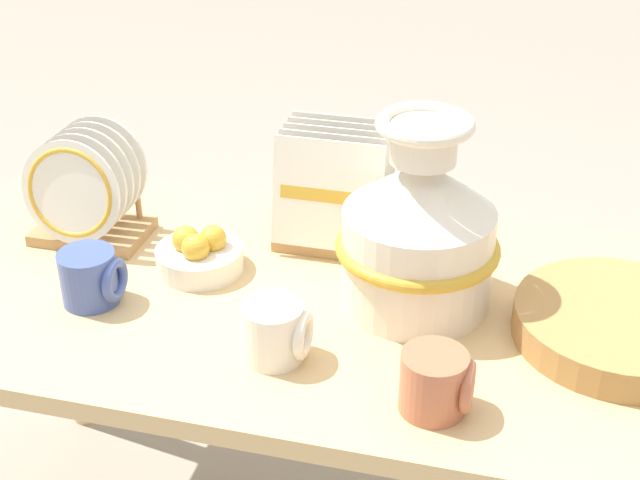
{
  "coord_description": "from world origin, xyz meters",
  "views": [
    {
      "loc": [
        0.32,
        -1.26,
        1.55
      ],
      "look_at": [
        0.0,
        0.0,
        0.81
      ],
      "focal_mm": 50.0,
      "sensor_mm": 36.0,
      "label": 1
    }
  ],
  "objects_px": {
    "mug_cobalt_glaze": "(92,278)",
    "dish_rack_square_plates": "(335,199)",
    "dish_rack_round_plates": "(86,196)",
    "ceramic_vase": "(418,229)",
    "mug_cream_glaze": "(276,332)",
    "mug_terracotta_glaze": "(437,383)",
    "fruit_bowl": "(199,254)",
    "wicker_charger_stack": "(619,325)"
  },
  "relations": [
    {
      "from": "fruit_bowl",
      "to": "dish_rack_round_plates",
      "type": "bearing_deg",
      "value": 166.87
    },
    {
      "from": "ceramic_vase",
      "to": "dish_rack_square_plates",
      "type": "bearing_deg",
      "value": 137.22
    },
    {
      "from": "ceramic_vase",
      "to": "mug_cream_glaze",
      "type": "height_order",
      "value": "ceramic_vase"
    },
    {
      "from": "wicker_charger_stack",
      "to": "ceramic_vase",
      "type": "bearing_deg",
      "value": 175.18
    },
    {
      "from": "ceramic_vase",
      "to": "dish_rack_round_plates",
      "type": "xyz_separation_m",
      "value": [
        -0.64,
        0.06,
        -0.05
      ]
    },
    {
      "from": "ceramic_vase",
      "to": "mug_cream_glaze",
      "type": "xyz_separation_m",
      "value": [
        -0.18,
        -0.21,
        -0.09
      ]
    },
    {
      "from": "dish_rack_square_plates",
      "to": "fruit_bowl",
      "type": "xyz_separation_m",
      "value": [
        -0.21,
        -0.16,
        -0.06
      ]
    },
    {
      "from": "mug_cobalt_glaze",
      "to": "mug_terracotta_glaze",
      "type": "xyz_separation_m",
      "value": [
        0.61,
        -0.13,
        0.0
      ]
    },
    {
      "from": "ceramic_vase",
      "to": "mug_cobalt_glaze",
      "type": "height_order",
      "value": "ceramic_vase"
    },
    {
      "from": "ceramic_vase",
      "to": "mug_cream_glaze",
      "type": "bearing_deg",
      "value": -131.2
    },
    {
      "from": "mug_cobalt_glaze",
      "to": "dish_rack_square_plates",
      "type": "bearing_deg",
      "value": 41.05
    },
    {
      "from": "ceramic_vase",
      "to": "wicker_charger_stack",
      "type": "bearing_deg",
      "value": -4.82
    },
    {
      "from": "wicker_charger_stack",
      "to": "mug_cream_glaze",
      "type": "relative_size",
      "value": 3.17
    },
    {
      "from": "wicker_charger_stack",
      "to": "mug_cobalt_glaze",
      "type": "distance_m",
      "value": 0.88
    },
    {
      "from": "ceramic_vase",
      "to": "wicker_charger_stack",
      "type": "height_order",
      "value": "ceramic_vase"
    },
    {
      "from": "mug_cream_glaze",
      "to": "ceramic_vase",
      "type": "bearing_deg",
      "value": 48.8
    },
    {
      "from": "mug_cream_glaze",
      "to": "wicker_charger_stack",
      "type": "bearing_deg",
      "value": 19.32
    },
    {
      "from": "dish_rack_square_plates",
      "to": "dish_rack_round_plates",
      "type": "bearing_deg",
      "value": -167.08
    },
    {
      "from": "dish_rack_square_plates",
      "to": "fruit_bowl",
      "type": "height_order",
      "value": "dish_rack_square_plates"
    },
    {
      "from": "dish_rack_square_plates",
      "to": "mug_cream_glaze",
      "type": "distance_m",
      "value": 0.38
    },
    {
      "from": "dish_rack_round_plates",
      "to": "mug_terracotta_glaze",
      "type": "xyz_separation_m",
      "value": [
        0.72,
        -0.34,
        -0.04
      ]
    },
    {
      "from": "mug_terracotta_glaze",
      "to": "fruit_bowl",
      "type": "height_order",
      "value": "mug_terracotta_glaze"
    },
    {
      "from": "ceramic_vase",
      "to": "dish_rack_round_plates",
      "type": "bearing_deg",
      "value": 174.31
    },
    {
      "from": "dish_rack_square_plates",
      "to": "wicker_charger_stack",
      "type": "xyz_separation_m",
      "value": [
        0.52,
        -0.2,
        -0.06
      ]
    },
    {
      "from": "fruit_bowl",
      "to": "mug_cream_glaze",
      "type": "bearing_deg",
      "value": -45.72
    },
    {
      "from": "dish_rack_square_plates",
      "to": "mug_terracotta_glaze",
      "type": "height_order",
      "value": "dish_rack_square_plates"
    },
    {
      "from": "ceramic_vase",
      "to": "mug_cream_glaze",
      "type": "relative_size",
      "value": 3.19
    },
    {
      "from": "dish_rack_round_plates",
      "to": "wicker_charger_stack",
      "type": "relative_size",
      "value": 0.65
    },
    {
      "from": "dish_rack_round_plates",
      "to": "dish_rack_square_plates",
      "type": "distance_m",
      "value": 0.47
    },
    {
      "from": "dish_rack_round_plates",
      "to": "fruit_bowl",
      "type": "distance_m",
      "value": 0.26
    },
    {
      "from": "mug_cobalt_glaze",
      "to": "mug_terracotta_glaze",
      "type": "bearing_deg",
      "value": -12.5
    },
    {
      "from": "dish_rack_round_plates",
      "to": "dish_rack_square_plates",
      "type": "bearing_deg",
      "value": 12.92
    },
    {
      "from": "dish_rack_round_plates",
      "to": "fruit_bowl",
      "type": "xyz_separation_m",
      "value": [
        0.25,
        -0.06,
        -0.06
      ]
    },
    {
      "from": "dish_rack_round_plates",
      "to": "mug_terracotta_glaze",
      "type": "relative_size",
      "value": 2.07
    },
    {
      "from": "mug_cream_glaze",
      "to": "fruit_bowl",
      "type": "height_order",
      "value": "mug_cream_glaze"
    },
    {
      "from": "dish_rack_square_plates",
      "to": "mug_cream_glaze",
      "type": "height_order",
      "value": "dish_rack_square_plates"
    },
    {
      "from": "dish_rack_round_plates",
      "to": "mug_terracotta_glaze",
      "type": "distance_m",
      "value": 0.79
    },
    {
      "from": "mug_cobalt_glaze",
      "to": "fruit_bowl",
      "type": "distance_m",
      "value": 0.2
    },
    {
      "from": "dish_rack_round_plates",
      "to": "ceramic_vase",
      "type": "bearing_deg",
      "value": -5.69
    },
    {
      "from": "mug_cobalt_glaze",
      "to": "mug_terracotta_glaze",
      "type": "relative_size",
      "value": 1.0
    },
    {
      "from": "ceramic_vase",
      "to": "mug_cobalt_glaze",
      "type": "bearing_deg",
      "value": -165.63
    },
    {
      "from": "mug_terracotta_glaze",
      "to": "mug_cream_glaze",
      "type": "distance_m",
      "value": 0.27
    }
  ]
}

